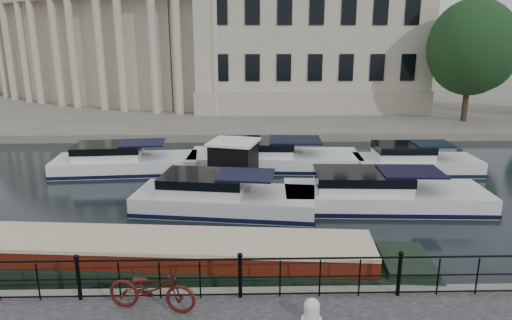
{
  "coord_description": "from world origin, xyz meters",
  "views": [
    {
      "loc": [
        0.14,
        -12.49,
        6.86
      ],
      "look_at": [
        0.5,
        2.0,
        3.0
      ],
      "focal_mm": 32.0,
      "sensor_mm": 36.0,
      "label": 1
    }
  ],
  "objects_px": {
    "narrowboat": "(144,264)",
    "mooring_bollard": "(312,310)",
    "bicycle": "(152,288)",
    "harbour_hut": "(234,164)"
  },
  "relations": [
    {
      "from": "narrowboat",
      "to": "mooring_bollard",
      "type": "bearing_deg",
      "value": -30.35
    },
    {
      "from": "bicycle",
      "to": "narrowboat",
      "type": "xyz_separation_m",
      "value": [
        -0.79,
        2.67,
        -0.75
      ]
    },
    {
      "from": "mooring_bollard",
      "to": "harbour_hut",
      "type": "bearing_deg",
      "value": 99.58
    },
    {
      "from": "bicycle",
      "to": "narrowboat",
      "type": "relative_size",
      "value": 0.13
    },
    {
      "from": "bicycle",
      "to": "mooring_bollard",
      "type": "bearing_deg",
      "value": -86.97
    },
    {
      "from": "mooring_bollard",
      "to": "narrowboat",
      "type": "bearing_deg",
      "value": 144.89
    },
    {
      "from": "bicycle",
      "to": "narrowboat",
      "type": "height_order",
      "value": "bicycle"
    },
    {
      "from": "bicycle",
      "to": "harbour_hut",
      "type": "height_order",
      "value": "harbour_hut"
    },
    {
      "from": "mooring_bollard",
      "to": "narrowboat",
      "type": "distance_m",
      "value": 5.58
    },
    {
      "from": "bicycle",
      "to": "mooring_bollard",
      "type": "distance_m",
      "value": 3.8
    }
  ]
}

